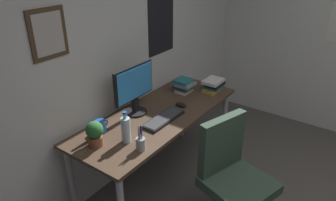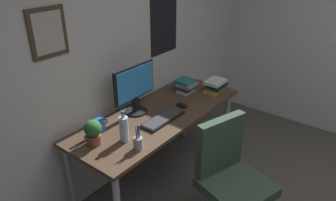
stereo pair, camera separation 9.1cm
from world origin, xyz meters
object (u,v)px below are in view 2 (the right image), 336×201
(computer_mouse, at_px, (182,105))
(pen_cup, at_px, (138,143))
(office_chair, at_px, (229,174))
(water_bottle, at_px, (124,129))
(coffee_mug_near, at_px, (100,125))
(book_stack_left, at_px, (186,86))
(monitor, at_px, (135,87))
(book_stack_right, at_px, (216,86))
(potted_plant, at_px, (93,131))
(keyboard, at_px, (163,119))

(computer_mouse, bearing_deg, pen_cup, -169.24)
(office_chair, bearing_deg, water_bottle, 118.70)
(office_chair, relative_size, coffee_mug_near, 7.50)
(pen_cup, distance_m, book_stack_left, 1.06)
(water_bottle, bearing_deg, monitor, 32.66)
(pen_cup, bearing_deg, book_stack_right, 3.22)
(office_chair, xyz_separation_m, water_bottle, (-0.38, 0.70, 0.32))
(computer_mouse, height_order, potted_plant, potted_plant)
(office_chair, bearing_deg, book_stack_right, 37.00)
(monitor, bearing_deg, water_bottle, -147.34)
(monitor, bearing_deg, book_stack_left, -10.11)
(pen_cup, xyz_separation_m, book_stack_right, (1.22, 0.07, 0.01))
(keyboard, bearing_deg, monitor, 96.65)
(book_stack_right, bearing_deg, pen_cup, -176.78)
(monitor, distance_m, potted_plant, 0.58)
(pen_cup, xyz_separation_m, book_stack_left, (1.02, 0.29, 0.02))
(monitor, distance_m, water_bottle, 0.48)
(coffee_mug_near, distance_m, pen_cup, 0.41)
(water_bottle, bearing_deg, book_stack_right, -4.13)
(computer_mouse, bearing_deg, potted_plant, 169.32)
(office_chair, xyz_separation_m, potted_plant, (-0.55, 0.85, 0.32))
(keyboard, distance_m, book_stack_left, 0.61)
(pen_cup, height_order, book_stack_left, pen_cup)
(office_chair, relative_size, water_bottle, 3.76)
(water_bottle, height_order, potted_plant, water_bottle)
(office_chair, xyz_separation_m, book_stack_left, (0.62, 0.84, 0.29))
(water_bottle, bearing_deg, potted_plant, 137.44)
(coffee_mug_near, xyz_separation_m, potted_plant, (-0.15, -0.11, 0.05))
(monitor, xyz_separation_m, keyboard, (0.03, -0.28, -0.23))
(monitor, bearing_deg, office_chair, -90.25)
(office_chair, bearing_deg, potted_plant, 122.79)
(monitor, distance_m, book_stack_left, 0.65)
(water_bottle, height_order, book_stack_left, water_bottle)
(potted_plant, height_order, pen_cup, pen_cup)
(monitor, xyz_separation_m, water_bottle, (-0.39, -0.25, -0.13))
(computer_mouse, relative_size, book_stack_left, 0.60)
(office_chair, relative_size, book_stack_right, 4.24)
(computer_mouse, distance_m, pen_cup, 0.75)
(potted_plant, bearing_deg, pen_cup, -64.27)
(book_stack_right, bearing_deg, potted_plant, 170.08)
(coffee_mug_near, height_order, pen_cup, pen_cup)
(office_chair, height_order, book_stack_left, office_chair)
(computer_mouse, distance_m, coffee_mug_near, 0.79)
(water_bottle, bearing_deg, pen_cup, -96.48)
(monitor, bearing_deg, pen_cup, -135.12)
(keyboard, distance_m, coffee_mug_near, 0.53)
(computer_mouse, bearing_deg, monitor, 141.59)
(coffee_mug_near, bearing_deg, water_bottle, -86.90)
(monitor, xyz_separation_m, computer_mouse, (0.33, -0.26, -0.22))
(keyboard, bearing_deg, pen_cup, -164.45)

